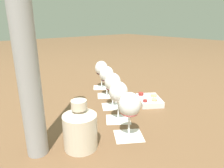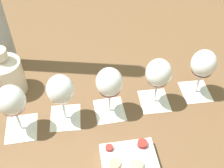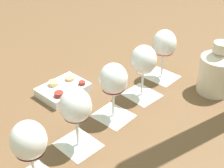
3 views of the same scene
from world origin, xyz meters
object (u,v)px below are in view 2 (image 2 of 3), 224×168
Objects in this scene: ceramic_vase at (6,74)px; wine_glass_4 at (203,66)px; wine_glass_3 at (158,75)px; wine_glass_2 at (110,85)px; snack_dish at (129,161)px; wine_glass_1 at (61,92)px; wine_glass_0 at (12,102)px.

wine_glass_4 is at bearing -43.43° from ceramic_vase.
wine_glass_3 and wine_glass_4 have the same top height.
wine_glass_2 is 0.21m from snack_dish.
wine_glass_2 is 1.00× the size of ceramic_vase.
wine_glass_1 is 0.24m from ceramic_vase.
snack_dish is at bearing -82.08° from wine_glass_1.
wine_glass_1 is at bearing 151.26° from wine_glass_3.
wine_glass_3 is 0.92× the size of snack_dish.
snack_dish is at bearing -78.13° from ceramic_vase.
ceramic_vase is at bearing 136.57° from wine_glass_4.
snack_dish is (0.15, -0.30, -0.10)m from wine_glass_0.
wine_glass_2 is at bearing -31.82° from wine_glass_1.
ceramic_vase is (-0.18, 0.30, -0.04)m from wine_glass_2.
wine_glass_3 is at bearing -27.49° from wine_glass_0.
wine_glass_0 and wine_glass_3 have the same top height.
wine_glass_1 is at bearing 97.92° from snack_dish.
wine_glass_0 is 1.00× the size of wine_glass_3.
wine_glass_2 is 0.30m from wine_glass_4.
ceramic_vase is at bearing 121.74° from wine_glass_2.
wine_glass_2 is 0.92× the size of snack_dish.
wine_glass_1 is 0.14m from wine_glass_2.
snack_dish is at bearing -62.66° from wine_glass_0.
snack_dish is at bearing -117.15° from wine_glass_2.
wine_glass_0 is at bearing -108.55° from ceramic_vase.
wine_glass_3 is 1.00× the size of wine_glass_4.
snack_dish is at bearing -173.81° from wine_glass_4.
wine_glass_1 is 1.00× the size of wine_glass_2.
wine_glass_2 is at bearing -58.26° from ceramic_vase.
snack_dish is (-0.35, -0.04, -0.10)m from wine_glass_4.
wine_glass_2 is at bearing 154.10° from wine_glass_4.
wine_glass_1 is 0.29m from wine_glass_3.
wine_glass_1 is at bearing 152.20° from wine_glass_4.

